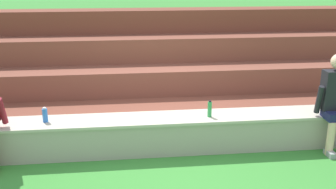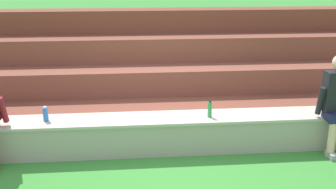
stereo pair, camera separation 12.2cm
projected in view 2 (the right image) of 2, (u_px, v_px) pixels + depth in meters
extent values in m
plane|color=#388433|center=(167.00, 157.00, 5.66)|extent=(80.00, 80.00, 0.00)
cube|color=#A8A08E|center=(166.00, 134.00, 5.83)|extent=(9.65, 0.52, 0.52)
cube|color=#BCB39F|center=(166.00, 118.00, 5.76)|extent=(9.69, 0.56, 0.04)
cube|color=brown|center=(162.00, 117.00, 6.58)|extent=(12.47, 0.68, 0.45)
cube|color=brown|center=(159.00, 92.00, 7.16)|extent=(12.47, 0.68, 0.90)
cube|color=brown|center=(157.00, 71.00, 7.73)|extent=(12.47, 0.68, 1.36)
cube|color=brown|center=(155.00, 53.00, 8.31)|extent=(12.47, 0.68, 1.81)
cylinder|color=maroon|center=(3.00, 110.00, 5.30)|extent=(0.08, 0.23, 0.42)
cylinder|color=beige|center=(332.00, 140.00, 5.61)|extent=(0.11, 0.11, 0.52)
cube|color=#99999E|center=(331.00, 155.00, 5.64)|extent=(0.10, 0.22, 0.08)
cylinder|color=black|center=(320.00, 101.00, 5.63)|extent=(0.08, 0.15, 0.43)
cylinder|color=green|center=(210.00, 110.00, 5.72)|extent=(0.06, 0.06, 0.23)
cylinder|color=black|center=(210.00, 102.00, 5.68)|extent=(0.04, 0.04, 0.02)
cylinder|color=blue|center=(46.00, 114.00, 5.57)|extent=(0.07, 0.07, 0.20)
cylinder|color=white|center=(45.00, 107.00, 5.54)|extent=(0.04, 0.04, 0.02)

